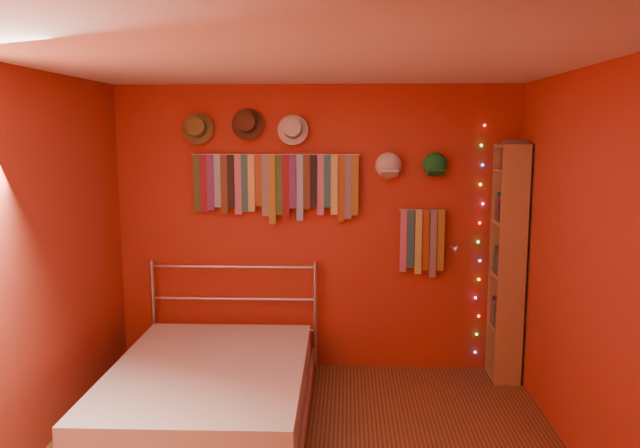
# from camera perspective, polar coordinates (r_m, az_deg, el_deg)

# --- Properties ---
(back_wall) EXTENTS (3.50, 0.02, 2.50)m
(back_wall) POSITION_cam_1_polar(r_m,az_deg,el_deg) (5.47, -0.32, -0.48)
(back_wall) COLOR maroon
(back_wall) RESTS_ON ground
(right_wall) EXTENTS (0.02, 3.50, 2.50)m
(right_wall) POSITION_cam_1_polar(r_m,az_deg,el_deg) (4.02, 24.13, -4.48)
(right_wall) COLOR maroon
(right_wall) RESTS_ON ground
(left_wall) EXTENTS (0.02, 3.50, 2.50)m
(left_wall) POSITION_cam_1_polar(r_m,az_deg,el_deg) (4.25, -25.95, -3.93)
(left_wall) COLOR maroon
(left_wall) RESTS_ON ground
(ceiling) EXTENTS (3.50, 3.50, 0.02)m
(ceiling) POSITION_cam_1_polar(r_m,az_deg,el_deg) (3.68, -1.74, 14.71)
(ceiling) COLOR white
(ceiling) RESTS_ON back_wall
(tie_rack) EXTENTS (1.45, 0.03, 0.60)m
(tie_rack) POSITION_cam_1_polar(r_m,az_deg,el_deg) (5.38, -4.00, 3.76)
(tie_rack) COLOR silver
(tie_rack) RESTS_ON back_wall
(small_tie_rack) EXTENTS (0.40, 0.03, 0.60)m
(small_tie_rack) POSITION_cam_1_polar(r_m,az_deg,el_deg) (5.45, 9.33, -1.43)
(small_tie_rack) COLOR silver
(small_tie_rack) RESTS_ON back_wall
(fedora_olive) EXTENTS (0.27, 0.15, 0.27)m
(fedora_olive) POSITION_cam_1_polar(r_m,az_deg,el_deg) (5.45, -11.19, 8.62)
(fedora_olive) COLOR brown
(fedora_olive) RESTS_ON back_wall
(fedora_brown) EXTENTS (0.27, 0.15, 0.27)m
(fedora_brown) POSITION_cam_1_polar(r_m,az_deg,el_deg) (5.37, -6.70, 9.13)
(fedora_brown) COLOR #462919
(fedora_brown) RESTS_ON back_wall
(fedora_white) EXTENTS (0.26, 0.14, 0.26)m
(fedora_white) POSITION_cam_1_polar(r_m,az_deg,el_deg) (5.32, -2.53, 8.67)
(fedora_white) COLOR silver
(fedora_white) RESTS_ON back_wall
(cap_white) EXTENTS (0.20, 0.25, 0.20)m
(cap_white) POSITION_cam_1_polar(r_m,az_deg,el_deg) (5.36, 6.28, 5.32)
(cap_white) COLOR silver
(cap_white) RESTS_ON back_wall
(cap_green) EXTENTS (0.19, 0.24, 0.19)m
(cap_green) POSITION_cam_1_polar(r_m,az_deg,el_deg) (5.40, 10.45, 5.34)
(cap_green) COLOR #1C7F32
(cap_green) RESTS_ON back_wall
(fairy_lights) EXTENTS (0.06, 0.02, 2.01)m
(fairy_lights) POSITION_cam_1_polar(r_m,az_deg,el_deg) (5.56, 14.38, -1.60)
(fairy_lights) COLOR #FF3333
(fairy_lights) RESTS_ON back_wall
(reading_lamp) EXTENTS (0.06, 0.26, 0.08)m
(reading_lamp) POSITION_cam_1_polar(r_m,az_deg,el_deg) (5.36, 12.30, -2.21)
(reading_lamp) COLOR silver
(reading_lamp) RESTS_ON back_wall
(bookshelf) EXTENTS (0.25, 0.34, 2.00)m
(bookshelf) POSITION_cam_1_polar(r_m,az_deg,el_deg) (5.47, 17.22, -3.35)
(bookshelf) COLOR #AE864E
(bookshelf) RESTS_ON ground
(bed) EXTENTS (1.50, 2.03, 0.98)m
(bed) POSITION_cam_1_polar(r_m,az_deg,el_deg) (4.77, -10.10, -14.80)
(bed) COLOR silver
(bed) RESTS_ON ground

